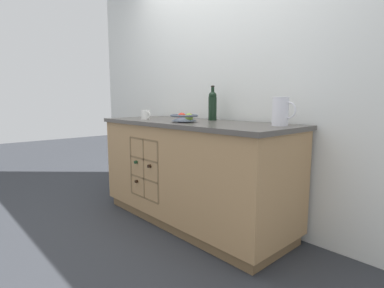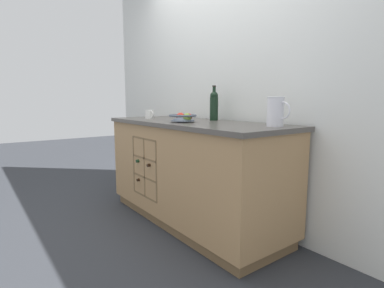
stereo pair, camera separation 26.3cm
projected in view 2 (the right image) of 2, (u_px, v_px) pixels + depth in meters
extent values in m
plane|color=#2D3035|center=(192.00, 221.00, 2.74)|extent=(14.00, 14.00, 0.00)
cube|color=silver|center=(227.00, 81.00, 2.80)|extent=(4.40, 0.06, 2.55)
cube|color=brown|center=(192.00, 216.00, 2.73)|extent=(1.80, 0.61, 0.09)
cube|color=tan|center=(192.00, 169.00, 2.67)|extent=(1.86, 0.67, 0.79)
cube|color=#514C47|center=(192.00, 123.00, 2.61)|extent=(1.90, 0.71, 0.03)
cube|color=brown|center=(154.00, 166.00, 2.74)|extent=(0.43, 0.01, 0.53)
cube|color=brown|center=(138.00, 163.00, 2.88)|extent=(0.02, 0.10, 0.53)
cube|color=brown|center=(161.00, 172.00, 2.54)|extent=(0.02, 0.10, 0.53)
cube|color=brown|center=(150.00, 195.00, 2.75)|extent=(0.43, 0.10, 0.02)
cube|color=brown|center=(149.00, 177.00, 2.72)|extent=(0.43, 0.10, 0.02)
cube|color=brown|center=(149.00, 158.00, 2.70)|extent=(0.43, 0.10, 0.02)
cube|color=brown|center=(148.00, 138.00, 2.67)|extent=(0.43, 0.10, 0.02)
cube|color=brown|center=(149.00, 167.00, 2.71)|extent=(0.02, 0.10, 0.53)
cylinder|color=black|center=(154.00, 177.00, 2.88)|extent=(0.07, 0.20, 0.07)
cylinder|color=black|center=(141.00, 179.00, 2.80)|extent=(0.03, 0.09, 0.03)
cylinder|color=#19381E|center=(155.00, 159.00, 2.86)|extent=(0.08, 0.21, 0.08)
cylinder|color=#19381E|center=(141.00, 161.00, 2.77)|extent=(0.03, 0.09, 0.03)
cylinder|color=black|center=(165.00, 163.00, 2.68)|extent=(0.07, 0.19, 0.07)
cylinder|color=black|center=(151.00, 165.00, 2.60)|extent=(0.03, 0.08, 0.03)
cylinder|color=#4C5666|center=(183.00, 121.00, 2.50)|extent=(0.10, 0.10, 0.01)
cone|color=#4C5666|center=(183.00, 118.00, 2.50)|extent=(0.21, 0.21, 0.05)
torus|color=#4C5666|center=(183.00, 116.00, 2.49)|extent=(0.23, 0.23, 0.02)
sphere|color=red|center=(181.00, 117.00, 2.50)|extent=(0.07, 0.07, 0.07)
sphere|color=red|center=(188.00, 117.00, 2.52)|extent=(0.07, 0.07, 0.07)
sphere|color=#7FA838|center=(187.00, 117.00, 2.46)|extent=(0.07, 0.07, 0.07)
cylinder|color=white|center=(275.00, 112.00, 2.05)|extent=(0.11, 0.11, 0.20)
torus|color=white|center=(276.00, 97.00, 2.04)|extent=(0.12, 0.12, 0.01)
torus|color=white|center=(283.00, 110.00, 2.01)|extent=(0.12, 0.01, 0.12)
cylinder|color=white|center=(149.00, 115.00, 2.93)|extent=(0.08, 0.08, 0.09)
torus|color=white|center=(152.00, 115.00, 2.89)|extent=(0.07, 0.01, 0.07)
cylinder|color=black|center=(214.00, 109.00, 2.70)|extent=(0.08, 0.08, 0.21)
sphere|color=black|center=(214.00, 96.00, 2.68)|extent=(0.07, 0.07, 0.07)
cylinder|color=black|center=(214.00, 92.00, 2.68)|extent=(0.03, 0.03, 0.09)
cylinder|color=black|center=(214.00, 86.00, 2.67)|extent=(0.03, 0.03, 0.01)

